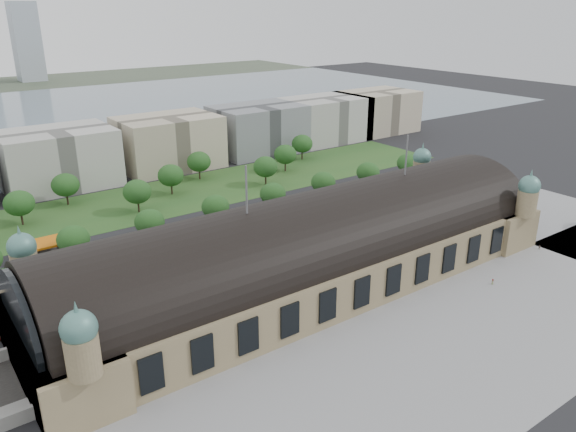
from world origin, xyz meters
TOP-DOWN VIEW (x-y plane):
  - ground at (0.00, 0.00)m, footprint 900.00×900.00m
  - station at (0.00, 0.00)m, footprint 150.00×48.40m
  - plaza_south at (10.00, -44.00)m, footprint 190.00×48.00m
  - plaza_east at (103.00, 0.00)m, footprint 56.00×100.00m
  - road_slab at (-20.00, 38.00)m, footprint 260.00×26.00m
  - grass_belt at (-15.00, 93.00)m, footprint 300.00×45.00m
  - petrol_station at (-53.91, 65.28)m, footprint 14.00×13.00m
  - lake at (0.00, 298.00)m, footprint 700.00×320.00m
  - far_tower_right at (45.00, 508.00)m, footprint 24.00×24.00m
  - office_3 at (-30.00, 133.00)m, footprint 45.00×32.00m
  - office_4 at (20.00, 133.00)m, footprint 45.00×32.00m
  - office_5 at (70.00, 133.00)m, footprint 45.00×32.00m
  - office_6 at (115.00, 133.00)m, footprint 45.00×32.00m
  - office_7 at (155.00, 133.00)m, footprint 45.00×32.00m
  - tree_row_3 at (-48.00, 53.00)m, footprint 9.60×9.60m
  - tree_row_4 at (-24.00, 53.00)m, footprint 9.60×9.60m
  - tree_row_5 at (0.00, 53.00)m, footprint 9.60×9.60m
  - tree_row_6 at (24.00, 53.00)m, footprint 9.60×9.60m
  - tree_row_7 at (48.00, 53.00)m, footprint 9.60×9.60m
  - tree_row_8 at (72.00, 53.00)m, footprint 9.60×9.60m
  - tree_row_9 at (96.00, 53.00)m, footprint 9.60×9.60m
  - tree_belt_4 at (-54.00, 95.00)m, footprint 10.40×10.40m
  - tree_belt_5 at (-35.00, 107.00)m, footprint 10.40×10.40m
  - tree_belt_6 at (-16.00, 83.00)m, footprint 10.40×10.40m
  - tree_belt_7 at (3.00, 95.00)m, footprint 10.40×10.40m
  - tree_belt_8 at (22.00, 107.00)m, footprint 10.40×10.40m
  - tree_belt_9 at (41.00, 83.00)m, footprint 10.40×10.40m
  - tree_belt_10 at (60.00, 95.00)m, footprint 10.40×10.40m
  - tree_belt_11 at (79.00, 107.00)m, footprint 10.40×10.40m
  - traffic_car_2 at (-44.24, 36.27)m, footprint 4.80×2.64m
  - traffic_car_4 at (5.58, 31.53)m, footprint 4.81×2.19m
  - traffic_car_5 at (43.34, 43.70)m, footprint 4.57×1.80m
  - traffic_car_6 at (82.66, 27.33)m, footprint 6.11×3.34m
  - parked_car_2 at (-72.24, 25.00)m, footprint 5.77×4.99m
  - parked_car_3 at (-45.36, 21.04)m, footprint 3.94×3.55m
  - parked_car_4 at (-33.40, 22.33)m, footprint 4.53×3.54m
  - parked_car_5 at (-42.91, 25.00)m, footprint 5.23×4.04m
  - parked_car_6 at (-31.33, 25.00)m, footprint 5.44×4.42m
  - bus_west at (-16.46, 32.00)m, footprint 10.79×3.31m
  - bus_mid at (12.95, 32.00)m, footprint 12.25×3.17m
  - bus_east at (34.02, 27.00)m, footprint 13.33×3.92m
  - pedestrian_0 at (40.76, -29.66)m, footprint 0.86×0.56m
  - pedestrian_2 at (73.27, -24.00)m, footprint 0.61×0.89m

SIDE VIEW (x-z plane):
  - ground at x=0.00m, z-range 0.00..0.00m
  - plaza_south at x=10.00m, z-range -0.06..0.06m
  - plaza_east at x=103.00m, z-range -0.06..0.06m
  - road_slab at x=-20.00m, z-range -0.05..0.05m
  - grass_belt at x=-15.00m, z-range -0.05..0.05m
  - lake at x=0.00m, z-range -0.04..0.04m
  - traffic_car_2 at x=-44.24m, z-range 0.00..1.27m
  - parked_car_3 at x=-45.36m, z-range 0.00..1.30m
  - parked_car_5 at x=-42.91m, z-range 0.00..1.32m
  - parked_car_4 at x=-33.40m, z-range 0.00..1.44m
  - traffic_car_5 at x=43.34m, z-range 0.00..1.48m
  - parked_car_6 at x=-31.33m, z-range 0.00..1.48m
  - parked_car_2 at x=-72.24m, z-range 0.00..1.59m
  - traffic_car_4 at x=5.58m, z-range 0.00..1.60m
  - traffic_car_6 at x=82.66m, z-range 0.00..1.62m
  - pedestrian_0 at x=40.76m, z-range 0.00..1.66m
  - pedestrian_2 at x=73.27m, z-range 0.00..1.68m
  - bus_west at x=-16.46m, z-range 0.00..2.96m
  - bus_mid at x=12.95m, z-range 0.00..3.39m
  - bus_east at x=34.02m, z-range 0.00..3.67m
  - petrol_station at x=-53.91m, z-range 0.42..5.47m
  - tree_row_3 at x=-48.00m, z-range 1.67..13.19m
  - tree_row_4 at x=-24.00m, z-range 1.67..13.19m
  - tree_row_5 at x=0.00m, z-range 1.67..13.19m
  - tree_row_6 at x=24.00m, z-range 1.67..13.19m
  - tree_row_7 at x=48.00m, z-range 1.67..13.19m
  - tree_row_8 at x=72.00m, z-range 1.67..13.19m
  - tree_row_9 at x=96.00m, z-range 1.67..13.19m
  - tree_belt_4 at x=-54.00m, z-range 1.81..14.29m
  - tree_belt_5 at x=-35.00m, z-range 1.81..14.29m
  - tree_belt_6 at x=-16.00m, z-range 1.81..14.29m
  - tree_belt_7 at x=3.00m, z-range 1.81..14.29m
  - tree_belt_8 at x=22.00m, z-range 1.81..14.29m
  - tree_belt_9 at x=41.00m, z-range 1.81..14.29m
  - tree_belt_10 at x=60.00m, z-range 1.81..14.29m
  - tree_belt_11 at x=79.00m, z-range 1.81..14.29m
  - station at x=0.00m, z-range -11.87..32.43m
  - office_3 at x=-30.00m, z-range 0.00..24.00m
  - office_4 at x=20.00m, z-range 0.00..24.00m
  - office_5 at x=70.00m, z-range 0.00..24.00m
  - office_6 at x=115.00m, z-range 0.00..24.00m
  - office_7 at x=155.00m, z-range 0.00..24.00m
  - far_tower_right at x=45.00m, z-range 0.00..75.00m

